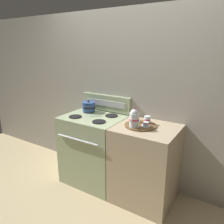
{
  "coord_description": "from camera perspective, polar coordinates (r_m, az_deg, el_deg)",
  "views": [
    {
      "loc": [
        1.25,
        -2.1,
        1.74
      ],
      "look_at": [
        -0.11,
        0.07,
        0.98
      ],
      "focal_mm": 35.0,
      "sensor_mm": 36.0,
      "label": 1
    }
  ],
  "objects": [
    {
      "name": "teacup_left",
      "position": [
        2.53,
        6.24,
        -2.06
      ],
      "size": [
        0.1,
        0.1,
        0.05
      ],
      "color": "silver",
      "rests_on": "serving_tray"
    },
    {
      "name": "creamer_jug",
      "position": [
        2.5,
        9.2,
        -1.97
      ],
      "size": [
        0.07,
        0.07,
        0.08
      ],
      "color": "silver",
      "rests_on": "serving_tray"
    },
    {
      "name": "ground_plane",
      "position": [
        3.0,
        1.15,
        -18.98
      ],
      "size": [
        6.0,
        6.0,
        0.0
      ],
      "primitive_type": "plane",
      "color": "tan"
    },
    {
      "name": "saucepan",
      "position": [
        2.95,
        -6.12,
        1.44
      ],
      "size": [
        0.25,
        0.26,
        0.15
      ],
      "color": "#335193",
      "rests_on": "stove"
    },
    {
      "name": "teacup_right",
      "position": [
        2.4,
        8.86,
        -3.19
      ],
      "size": [
        0.1,
        0.1,
        0.05
      ],
      "color": "silver",
      "rests_on": "serving_tray"
    },
    {
      "name": "stove",
      "position": [
        2.93,
        -4.64,
        -9.61
      ],
      "size": [
        0.76,
        0.64,
        0.92
      ],
      "color": "#9EAD84",
      "rests_on": "ground"
    },
    {
      "name": "control_panel",
      "position": [
        2.95,
        -1.64,
        2.41
      ],
      "size": [
        0.74,
        0.05,
        0.21
      ],
      "color": "#9EAD84",
      "rests_on": "stove"
    },
    {
      "name": "serving_tray",
      "position": [
        2.45,
        7.42,
        -3.51
      ],
      "size": [
        0.35,
        0.35,
        0.01
      ],
      "color": "brown",
      "rests_on": "side_counter"
    },
    {
      "name": "wall_back",
      "position": [
        2.81,
        4.76,
        3.22
      ],
      "size": [
        6.0,
        0.05,
        2.2
      ],
      "color": "#9E998E",
      "rests_on": "ground"
    },
    {
      "name": "side_counter",
      "position": [
        2.61,
        8.65,
        -13.3
      ],
      "size": [
        0.68,
        0.61,
        0.9
      ],
      "color": "tan",
      "rests_on": "ground"
    },
    {
      "name": "teapot",
      "position": [
        2.34,
        5.8,
        -1.63
      ],
      "size": [
        0.11,
        0.17,
        0.22
      ],
      "color": "silver",
      "rests_on": "serving_tray"
    }
  ]
}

